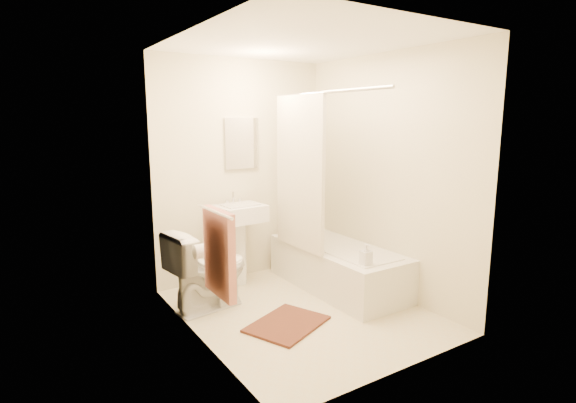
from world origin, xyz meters
TOP-DOWN VIEW (x-y plane):
  - floor at (0.00, 0.00)m, footprint 2.40×2.40m
  - ceiling at (0.00, 0.00)m, footprint 2.40×2.40m
  - wall_back at (0.00, 1.20)m, footprint 2.00×0.02m
  - wall_left at (-1.00, 0.00)m, footprint 0.02×2.40m
  - wall_right at (1.00, 0.00)m, footprint 0.02×2.40m
  - mirror at (0.00, 1.18)m, footprint 0.40×0.03m
  - curtain_rod at (0.30, 0.10)m, footprint 0.03×1.70m
  - shower_curtain at (0.30, 0.50)m, footprint 0.04×0.80m
  - towel_bar at (-0.96, -0.25)m, footprint 0.02×0.60m
  - towel at (-0.93, -0.25)m, footprint 0.06×0.45m
  - toilet_paper at (-0.93, 0.12)m, footprint 0.11×0.12m
  - toilet at (-0.70, 0.54)m, footprint 0.83×0.54m
  - sink at (-0.16, 0.95)m, footprint 0.51×0.42m
  - bathtub at (0.65, 0.30)m, footprint 0.70×1.59m
  - bath_mat at (-0.28, -0.17)m, footprint 0.81×0.72m
  - soap_bottle at (0.48, -0.31)m, footprint 0.09×0.10m
  - scrub_brush at (0.59, 0.77)m, footprint 0.11×0.19m

SIDE VIEW (x-z plane):
  - floor at x=0.00m, z-range 0.00..0.00m
  - bath_mat at x=-0.28m, z-range 0.00..0.02m
  - bathtub at x=0.65m, z-range 0.00..0.45m
  - toilet at x=-0.70m, z-range 0.00..0.76m
  - scrub_brush at x=0.59m, z-range 0.45..0.49m
  - sink at x=-0.16m, z-range 0.00..0.95m
  - soap_bottle at x=0.48m, z-range 0.45..0.65m
  - toilet_paper at x=-0.93m, z-range 0.64..0.76m
  - towel at x=-0.93m, z-range 0.45..1.11m
  - towel_bar at x=-0.96m, z-range 1.09..1.11m
  - wall_back at x=0.00m, z-range 0.00..2.40m
  - wall_left at x=-1.00m, z-range 0.00..2.40m
  - wall_right at x=1.00m, z-range 0.00..2.40m
  - shower_curtain at x=0.30m, z-range 0.44..2.00m
  - mirror at x=0.00m, z-range 1.23..1.77m
  - curtain_rod at x=0.30m, z-range 1.98..2.02m
  - ceiling at x=0.00m, z-range 2.40..2.40m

